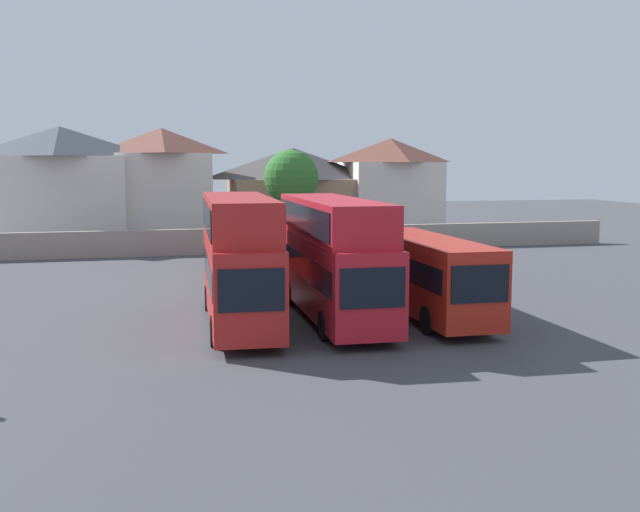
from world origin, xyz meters
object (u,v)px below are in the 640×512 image
object	(u,v)px
bus_1	(239,253)
tree_left_of_lot	(291,178)
bus_2	(333,252)
bus_3	(427,272)
house_terrace_centre	(163,184)
house_terrace_left	(62,185)
bus_5	(309,240)
bus_4	(252,241)
house_terrace_right	(293,192)
house_terrace_far_right	(390,187)

from	to	relation	value
bus_1	tree_left_of_lot	world-z (taller)	tree_left_of_lot
bus_2	tree_left_of_lot	world-z (taller)	tree_left_of_lot
bus_3	house_terrace_centre	size ratio (longest dim) A/B	1.13
bus_2	house_terrace_left	distance (m)	35.04
bus_5	house_terrace_centre	bearing A→B (deg)	-154.25
bus_4	house_terrace_right	size ratio (longest dim) A/B	0.94
bus_1	bus_2	size ratio (longest dim) A/B	0.93
house_terrace_far_right	bus_2	bearing A→B (deg)	-112.88
bus_1	tree_left_of_lot	bearing A→B (deg)	167.69
house_terrace_centre	tree_left_of_lot	bearing A→B (deg)	-37.75
tree_left_of_lot	bus_4	bearing A→B (deg)	-111.23
bus_1	bus_4	world-z (taller)	bus_1
bus_2	bus_4	size ratio (longest dim) A/B	1.13
house_terrace_left	house_terrace_centre	distance (m)	7.72
bus_2	bus_5	bearing A→B (deg)	173.21
house_terrace_right	tree_left_of_lot	xyz separation A→B (m)	(-1.75, -7.66, 1.37)
bus_1	bus_2	distance (m)	3.90
bus_3	house_terrace_far_right	xyz separation A→B (m)	(10.12, 33.66, 2.42)
bus_3	house_terrace_left	size ratio (longest dim) A/B	1.03
bus_1	tree_left_of_lot	xyz separation A→B (m)	(7.58, 26.18, 2.42)
bus_2	house_terrace_centre	xyz separation A→B (m)	(-5.42, 33.02, 1.87)
bus_1	house_terrace_far_right	size ratio (longest dim) A/B	1.28
house_terrace_left	tree_left_of_lot	size ratio (longest dim) A/B	1.38
bus_3	tree_left_of_lot	size ratio (longest dim) A/B	1.41
bus_1	tree_left_of_lot	size ratio (longest dim) A/B	1.48
house_terrace_centre	tree_left_of_lot	xyz separation A→B (m)	(9.11, -7.06, 0.62)
bus_5	house_terrace_far_right	xyz separation A→B (m)	(11.91, 19.83, 2.44)
tree_left_of_lot	house_terrace_right	bearing A→B (deg)	77.15
bus_4	tree_left_of_lot	world-z (taller)	tree_left_of_lot
house_terrace_centre	bus_4	bearing A→B (deg)	-78.11
house_terrace_left	bus_4	bearing A→B (deg)	-58.30
house_terrace_far_right	tree_left_of_lot	size ratio (longest dim) A/B	1.15
bus_3	tree_left_of_lot	distance (m)	26.69
bus_5	house_terrace_left	size ratio (longest dim) A/B	1.05
bus_3	bus_5	world-z (taller)	bus_3
bus_2	tree_left_of_lot	xyz separation A→B (m)	(3.69, 25.96, 2.49)
house_terrace_centre	house_terrace_right	bearing A→B (deg)	3.16
bus_4	house_terrace_right	distance (m)	21.55
house_terrace_centre	bus_3	bearing A→B (deg)	-74.53
house_terrace_centre	bus_5	bearing A→B (deg)	-69.19
bus_5	house_terrace_centre	world-z (taller)	house_terrace_centre
bus_5	house_terrace_far_right	distance (m)	23.26
bus_3	bus_5	distance (m)	13.94
tree_left_of_lot	bus_2	bearing A→B (deg)	-98.10
bus_3	bus_1	bearing A→B (deg)	-91.24
house_terrace_left	house_terrace_far_right	world-z (taller)	house_terrace_left
house_terrace_left	tree_left_of_lot	distance (m)	18.03
house_terrace_far_right	tree_left_of_lot	world-z (taller)	house_terrace_far_right
bus_1	house_terrace_right	world-z (taller)	house_terrace_right
bus_4	house_terrace_centre	distance (m)	20.41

